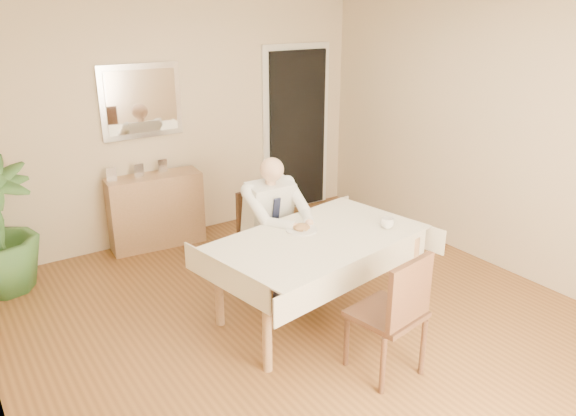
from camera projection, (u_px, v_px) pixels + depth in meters
room at (314, 177)px, 4.13m from camera, size 5.00×5.02×2.60m
doorway at (297, 131)px, 6.96m from camera, size 0.96×0.07×2.10m
mirror at (141, 101)px, 5.76m from camera, size 0.86×0.04×0.76m
dining_table at (318, 246)px, 4.51m from camera, size 1.88×1.30×0.75m
chair_far at (262, 231)px, 5.25m from camera, size 0.45×0.45×0.88m
chair_near at (396, 310)px, 3.84m from camera, size 0.52×0.52×0.95m
seated_man at (278, 221)px, 4.96m from camera, size 0.48×0.72×1.24m
plate at (302, 230)px, 4.59m from camera, size 0.26×0.26×0.02m
food at (302, 227)px, 4.58m from camera, size 0.14×0.14×0.06m
knife at (310, 229)px, 4.55m from camera, size 0.01×0.13×0.01m
fork at (302, 231)px, 4.51m from camera, size 0.01×0.13×0.01m
coffee_mug at (387, 223)px, 4.62m from camera, size 0.14×0.14×0.09m
sideboard at (156, 211)px, 6.04m from camera, size 1.02×0.42×0.79m
photo_frame_left at (111, 174)px, 5.70m from camera, size 0.10×0.02×0.14m
photo_frame_center at (139, 170)px, 5.83m from camera, size 0.10×0.02×0.14m
photo_frame_right at (163, 166)px, 6.00m from camera, size 0.10×0.02×0.14m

